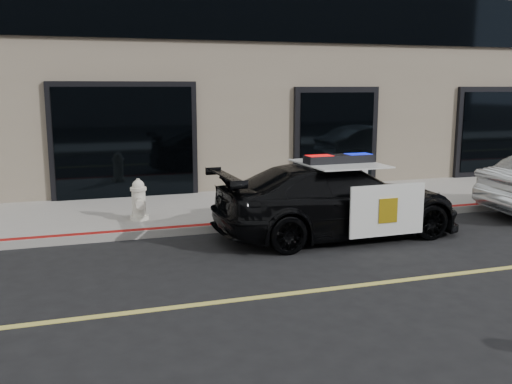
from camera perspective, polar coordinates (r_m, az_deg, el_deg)
name	(u,v)px	position (r m, az deg, el deg)	size (l,w,h in m)	color
ground	(256,298)	(7.68, -0.02, -10.56)	(120.00, 120.00, 0.00)	black
sidewalk_n	(182,211)	(12.56, -7.44, -1.91)	(60.00, 3.50, 0.15)	gray
police_car	(338,200)	(10.69, 8.21, -0.77)	(2.25, 4.76, 1.53)	black
fire_hydrant	(139,201)	(11.50, -11.64, -0.85)	(0.37, 0.52, 0.82)	silver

